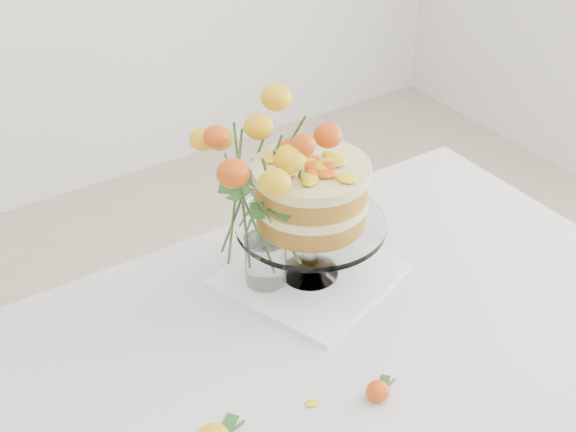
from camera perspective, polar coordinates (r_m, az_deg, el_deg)
name	(u,v)px	position (r m, az deg, el deg)	size (l,w,h in m)	color
table	(332,375)	(1.61, 3.14, -11.25)	(1.43, 0.93, 0.76)	tan
napkin	(310,275)	(1.71, 1.55, -4.21)	(0.32, 0.32, 0.01)	white
cake_stand	(311,200)	(1.60, 1.65, 1.15)	(0.31, 0.31, 0.28)	white
rose_vase	(264,182)	(1.54, -1.71, 2.46)	(0.37, 0.37, 0.43)	white
loose_rose_far	(378,391)	(1.45, 6.41, -12.29)	(0.08, 0.04, 0.04)	#BA3A09
stray_petal_a	(312,403)	(1.45, 1.70, -13.17)	(0.03, 0.02, 0.00)	yellow
stray_petal_b	(371,394)	(1.47, 5.89, -12.48)	(0.03, 0.02, 0.00)	yellow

